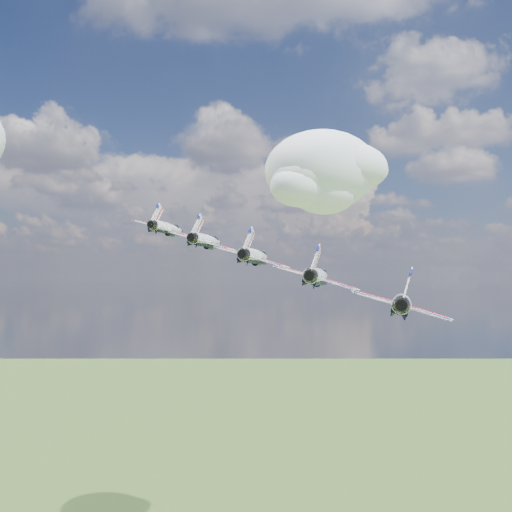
% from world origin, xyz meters
% --- Properties ---
extents(cloud_far, '(67.27, 52.86, 26.43)m').
position_xyz_m(cloud_far, '(-9.96, 176.77, 182.80)').
color(cloud_far, white).
extents(jet_0, '(10.98, 14.27, 6.37)m').
position_xyz_m(jet_0, '(-31.93, 21.83, 150.02)').
color(jet_0, white).
extents(jet_1, '(10.98, 14.27, 6.37)m').
position_xyz_m(jet_1, '(-23.46, 14.15, 147.43)').
color(jet_1, white).
extents(jet_2, '(10.98, 14.27, 6.37)m').
position_xyz_m(jet_2, '(-14.99, 6.48, 144.84)').
color(jet_2, white).
extents(jet_3, '(10.98, 14.27, 6.37)m').
position_xyz_m(jet_3, '(-6.53, -1.20, 142.25)').
color(jet_3, white).
extents(jet_4, '(10.98, 14.27, 6.37)m').
position_xyz_m(jet_4, '(1.94, -8.88, 139.66)').
color(jet_4, white).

